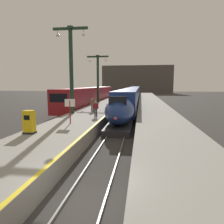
% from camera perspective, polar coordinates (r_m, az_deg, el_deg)
% --- Properties ---
extents(ground_plane, '(260.00, 260.00, 0.00)m').
position_cam_1_polar(ground_plane, '(8.56, -7.64, -23.61)').
color(ground_plane, '#33302D').
extents(platform_left, '(4.80, 110.00, 1.05)m').
position_cam_1_polar(platform_left, '(32.60, -2.99, 0.63)').
color(platform_left, gray).
rests_on(platform_left, ground).
extents(platform_right, '(4.80, 110.00, 1.05)m').
position_cam_1_polar(platform_right, '(32.10, 11.37, 0.38)').
color(platform_right, gray).
rests_on(platform_right, ground).
extents(platform_left_safety_stripe, '(0.20, 107.80, 0.01)m').
position_cam_1_polar(platform_left_safety_stripe, '(32.20, 1.00, 1.50)').
color(platform_left_safety_stripe, yellow).
rests_on(platform_left_safety_stripe, platform_left).
extents(rail_main_left, '(0.08, 110.00, 0.12)m').
position_cam_1_polar(rail_main_left, '(34.93, 3.19, 0.32)').
color(rail_main_left, slate).
rests_on(rail_main_left, ground).
extents(rail_main_right, '(0.08, 110.00, 0.12)m').
position_cam_1_polar(rail_main_right, '(34.84, 5.65, 0.27)').
color(rail_main_right, slate).
rests_on(rail_main_right, ground).
extents(rail_secondary_left, '(0.08, 110.00, 0.12)m').
position_cam_1_polar(rail_secondary_left, '(36.48, -9.60, 0.53)').
color(rail_secondary_left, slate).
rests_on(rail_secondary_left, ground).
extents(rail_secondary_right, '(0.08, 110.00, 0.12)m').
position_cam_1_polar(rail_secondary_right, '(36.06, -7.32, 0.49)').
color(rail_secondary_right, slate).
rests_on(rail_secondary_right, ground).
extents(highspeed_train_main, '(2.92, 75.95, 3.60)m').
position_cam_1_polar(highspeed_train_main, '(53.96, 5.66, 4.85)').
color(highspeed_train_main, navy).
rests_on(highspeed_train_main, ground).
extents(regional_train_adjacent, '(2.85, 36.60, 3.80)m').
position_cam_1_polar(regional_train_adjacent, '(44.22, -5.46, 4.49)').
color(regional_train_adjacent, maroon).
rests_on(regional_train_adjacent, ground).
extents(station_column_mid, '(4.00, 0.68, 9.79)m').
position_cam_1_polar(station_column_mid, '(24.95, -11.04, 13.07)').
color(station_column_mid, '#1E3828').
rests_on(station_column_mid, platform_left).
extents(station_column_far, '(4.00, 0.68, 8.66)m').
position_cam_1_polar(station_column_far, '(39.44, -3.85, 10.20)').
color(station_column_far, '#1E3828').
rests_on(station_column_far, platform_left).
extents(passenger_near_edge, '(0.57, 0.26, 1.69)m').
position_cam_1_polar(passenger_near_edge, '(26.23, -5.36, 2.27)').
color(passenger_near_edge, '#23232D').
rests_on(passenger_near_edge, platform_left).
extents(passenger_mid_platform, '(0.53, 0.35, 1.69)m').
position_cam_1_polar(passenger_mid_platform, '(21.90, -4.43, 1.25)').
color(passenger_mid_platform, '#23232D').
rests_on(passenger_mid_platform, platform_left).
extents(rolling_suitcase, '(0.40, 0.22, 0.98)m').
position_cam_1_polar(rolling_suitcase, '(25.75, -1.36, 0.66)').
color(rolling_suitcase, '#4C4C51').
rests_on(rolling_suitcase, platform_left).
extents(ticket_machine_yellow, '(0.76, 0.62, 1.60)m').
position_cam_1_polar(ticket_machine_yellow, '(15.52, -21.54, -2.76)').
color(ticket_machine_yellow, yellow).
rests_on(ticket_machine_yellow, platform_left).
extents(departure_info_board, '(0.90, 0.10, 2.12)m').
position_cam_1_polar(departure_info_board, '(18.32, -11.34, 1.53)').
color(departure_info_board, maroon).
rests_on(departure_info_board, platform_left).
extents(terminus_back_wall, '(36.00, 2.00, 14.00)m').
position_cam_1_polar(terminus_back_wall, '(109.10, 6.81, 8.79)').
color(terminus_back_wall, '#4C4742').
rests_on(terminus_back_wall, ground).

